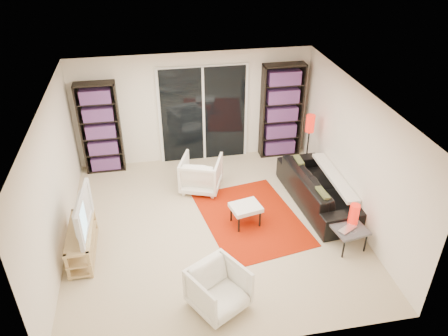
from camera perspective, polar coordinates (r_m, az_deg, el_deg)
The scene contains 20 objects.
floor at distance 7.86m, azimuth -1.41°, elevation -7.54°, with size 5.00×5.00×0.00m, color beige.
wall_back at distance 9.37m, azimuth -3.98°, elevation 7.81°, with size 5.00×0.02×2.40m, color white.
wall_front at distance 5.23m, azimuth 2.95°, elevation -14.23°, with size 5.00×0.02×2.40m, color white.
wall_left at distance 7.28m, azimuth -21.36°, elevation -1.90°, with size 0.02×5.00×2.40m, color white.
wall_right at distance 7.88m, azimuth 16.72°, elevation 1.66°, with size 0.02×5.00×2.40m, color white.
ceiling at distance 6.62m, azimuth -1.68°, elevation 8.85°, with size 5.00×5.00×0.02m, color white.
sliding_door at distance 9.42m, azimuth -2.70°, elevation 6.98°, with size 1.92×0.08×2.16m.
bookshelf_left at distance 9.32m, azimuth -15.81°, elevation 4.99°, with size 0.80×0.30×1.95m.
bookshelf_right at distance 9.65m, azimuth 7.53°, elevation 7.36°, with size 0.90×0.30×2.10m.
tv_stand at distance 7.49m, azimuth -18.05°, elevation -9.10°, with size 0.38×1.20×0.50m.
tv at distance 7.15m, azimuth -18.61°, elevation -5.72°, with size 1.09×0.14×0.63m, color black.
rug at distance 8.02m, azimuth 3.57°, elevation -6.61°, with size 1.62×2.19×0.01m, color #A41B03.
sofa at distance 8.42m, azimuth 12.35°, elevation -2.64°, with size 2.22×0.87×0.65m, color black.
armchair_back at distance 8.64m, azimuth -3.01°, elevation -0.72°, with size 0.75×0.77×0.70m, color white.
armchair_front at distance 6.30m, azimuth -0.72°, elevation -15.52°, with size 0.71×0.73×0.66m, color white.
ottoman at distance 7.70m, azimuth 2.85°, elevation -5.28°, with size 0.59×0.52×0.40m.
side_table at distance 7.49m, azimuth 15.98°, elevation -7.70°, with size 0.61×0.61×0.40m.
laptop at distance 7.39m, azimuth 16.13°, elevation -7.84°, with size 0.33×0.21×0.03m, color silver.
table_lamp at distance 7.47m, azimuth 16.61°, elevation -5.80°, with size 0.16×0.16×0.36m, color red.
floor_lamp at distance 9.03m, azimuth 11.11°, elevation 4.92°, with size 0.20×0.20×1.32m.
Camera 1 is at (-0.92, -6.05, 4.93)m, focal length 35.00 mm.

